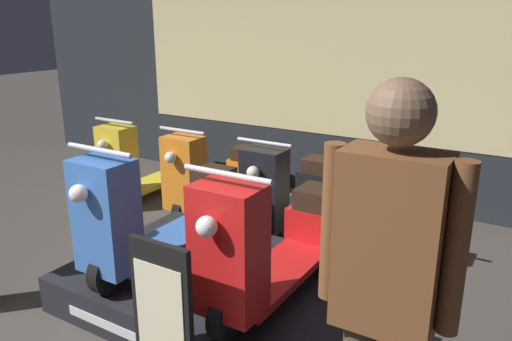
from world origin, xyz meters
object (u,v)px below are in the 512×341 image
Objects in this scene: scooter_backrow_2 at (290,191)px; price_sign_board at (163,324)px; person_right_browsing at (386,283)px; scooter_display_right at (274,244)px; scooter_backrow_0 at (151,164)px; scooter_backrow_3 at (381,208)px; scooter_display_left at (161,214)px; scooter_backrow_1 at (215,176)px.

price_sign_board is (0.53, -2.41, 0.10)m from scooter_backrow_2.
scooter_backrow_2 is 2.99m from person_right_browsing.
scooter_backrow_0 is (-2.50, 1.58, -0.26)m from scooter_display_right.
scooter_backrow_3 is (2.68, 0.00, 0.00)m from scooter_backrow_0.
scooter_display_left is at bearing -45.07° from scooter_backrow_0.
scooter_display_left is 0.92m from scooter_display_right.
person_right_browsing is at bearing -72.78° from scooter_backrow_3.
scooter_display_right is 1.69× the size of price_sign_board.
scooter_backrow_2 is at bearing 0.00° from scooter_backrow_1.
scooter_display_left is 1.12m from price_sign_board.
scooter_backrow_1 is at bearing 0.00° from scooter_backrow_0.
scooter_display_right reaches higher than scooter_backrow_2.
person_right_browsing reaches higher than scooter_display_right.
person_right_browsing reaches higher than scooter_backrow_2.
person_right_browsing is 1.94× the size of price_sign_board.
scooter_display_right is 0.87× the size of person_right_browsing.
scooter_backrow_1 is 1.69× the size of price_sign_board.
scooter_backrow_1 is (-1.61, 1.58, -0.26)m from scooter_display_right.
scooter_backrow_2 is 2.47m from price_sign_board.
person_right_browsing reaches higher than scooter_backrow_0.
person_right_browsing reaches higher than price_sign_board.
scooter_backrow_0 is 1.69× the size of price_sign_board.
scooter_backrow_1 reaches higher than price_sign_board.
scooter_backrow_3 is (0.89, 0.00, 0.00)m from scooter_backrow_2.
scooter_display_right is 1.62m from scooter_backrow_3.
scooter_display_left and scooter_display_right have the same top height.
scooter_backrow_0 is at bearing 180.00° from scooter_backrow_3.
scooter_backrow_1 is (-0.69, 1.58, -0.26)m from scooter_display_left.
scooter_backrow_1 is 3.56m from person_right_browsing.
scooter_backrow_0 reaches higher than price_sign_board.
scooter_display_left is 1.00× the size of scooter_display_right.
scooter_backrow_2 is 0.89m from scooter_backrow_3.
scooter_backrow_2 is 1.00× the size of scooter_backrow_3.
scooter_backrow_2 is (-0.71, 1.58, -0.26)m from scooter_display_right.
price_sign_board is (2.32, -2.41, 0.10)m from scooter_backrow_0.
scooter_backrow_0 is (-1.58, 1.58, -0.26)m from scooter_display_left.
scooter_display_left is at bearing 131.66° from price_sign_board.
scooter_backrow_1 and scooter_backrow_2 have the same top height.
scooter_backrow_0 is at bearing 147.64° from scooter_display_right.
scooter_display_right is 2.97m from scooter_backrow_0.
price_sign_board is (-0.37, -2.41, 0.10)m from scooter_backrow_3.
scooter_backrow_3 is at bearing 81.37° from price_sign_board.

